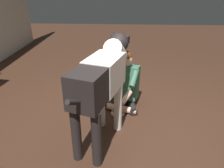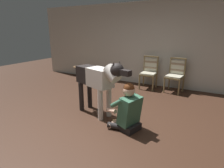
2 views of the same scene
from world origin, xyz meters
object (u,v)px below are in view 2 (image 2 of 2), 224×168
Objects in this scene: dining_chair_right_of_pair at (176,73)px; hot_dog_on_plate at (117,122)px; person_sitting_on_floor at (128,110)px; large_dog at (98,79)px; dining_chair_left_of_pair at (149,71)px; round_side_table at (80,72)px.

dining_chair_right_of_pair is 2.68m from hot_dog_on_plate.
large_dog is at bearing 162.49° from person_sitting_on_floor.
large_dog reaches higher than dining_chair_right_of_pair.
dining_chair_left_of_pair reaches higher than person_sitting_on_floor.
dining_chair_left_of_pair is at bearing 5.80° from round_side_table.
dining_chair_right_of_pair is at bearing 82.34° from person_sitting_on_floor.
hot_dog_on_plate is at bearing -41.05° from round_side_table.
person_sitting_on_floor is 1.77× the size of round_side_table.
dining_chair_left_of_pair is 0.64× the size of large_dog.
large_dog is (-1.12, -2.40, 0.25)m from dining_chair_right_of_pair.
large_dog is at bearing -45.04° from round_side_table.
hot_dog_on_plate is at bearing 162.49° from person_sitting_on_floor.
person_sitting_on_floor is at bearing -80.84° from dining_chair_left_of_pair.
large_dog is at bearing -98.04° from dining_chair_left_of_pair.
round_side_table is at bearing 140.62° from person_sitting_on_floor.
person_sitting_on_floor is at bearing -97.66° from dining_chair_right_of_pair.
dining_chair_left_of_pair reaches higher than round_side_table.
dining_chair_left_of_pair is at bearing 179.95° from dining_chair_right_of_pair.
large_dog is (-0.34, -2.40, 0.25)m from dining_chair_left_of_pair.
dining_chair_left_of_pair and dining_chair_right_of_pair have the same top height.
round_side_table is (-2.65, 2.31, 0.27)m from hot_dog_on_plate.
large_dog is (-0.77, 0.24, 0.43)m from person_sitting_on_floor.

